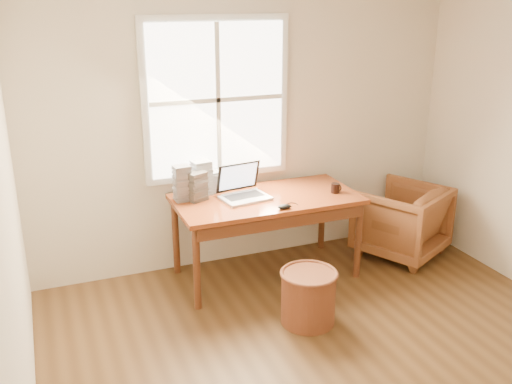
% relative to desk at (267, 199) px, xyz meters
% --- Properties ---
extents(room_shell, '(4.04, 4.54, 2.64)m').
position_rel_desk_xyz_m(room_shell, '(-0.02, -1.64, 0.59)').
color(room_shell, '#52361C').
rests_on(room_shell, ground).
extents(desk, '(1.60, 0.80, 0.04)m').
position_rel_desk_xyz_m(desk, '(0.00, 0.00, 0.00)').
color(desk, brown).
rests_on(desk, room_shell).
extents(armchair, '(1.00, 1.01, 0.69)m').
position_rel_desk_xyz_m(armchair, '(1.38, -0.07, -0.38)').
color(armchair, brown).
rests_on(armchair, room_shell).
extents(wicker_stool, '(0.45, 0.45, 0.42)m').
position_rel_desk_xyz_m(wicker_stool, '(-0.00, -0.85, -0.52)').
color(wicker_stool, brown).
rests_on(wicker_stool, room_shell).
extents(laptop, '(0.45, 0.47, 0.29)m').
position_rel_desk_xyz_m(laptop, '(-0.19, 0.01, 0.17)').
color(laptop, silver).
rests_on(laptop, desk).
extents(mouse, '(0.12, 0.07, 0.04)m').
position_rel_desk_xyz_m(mouse, '(0.02, -0.33, 0.04)').
color(mouse, black).
rests_on(mouse, desk).
extents(coffee_mug, '(0.08, 0.08, 0.09)m').
position_rel_desk_xyz_m(coffee_mug, '(0.61, -0.13, 0.06)').
color(coffee_mug, black).
rests_on(coffee_mug, desk).
extents(cd_stack_a, '(0.18, 0.16, 0.31)m').
position_rel_desk_xyz_m(cd_stack_a, '(-0.50, 0.26, 0.17)').
color(cd_stack_a, silver).
rests_on(cd_stack_a, desk).
extents(cd_stack_b, '(0.20, 0.19, 0.25)m').
position_rel_desk_xyz_m(cd_stack_b, '(-0.59, 0.15, 0.14)').
color(cd_stack_b, black).
rests_on(cd_stack_b, desk).
extents(cd_stack_c, '(0.14, 0.13, 0.31)m').
position_rel_desk_xyz_m(cd_stack_c, '(-0.70, 0.18, 0.17)').
color(cd_stack_c, '#A6A5B3').
rests_on(cd_stack_c, desk).
extents(cd_stack_d, '(0.18, 0.16, 0.19)m').
position_rel_desk_xyz_m(cd_stack_d, '(-0.40, 0.30, 0.11)').
color(cd_stack_d, silver).
rests_on(cd_stack_d, desk).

